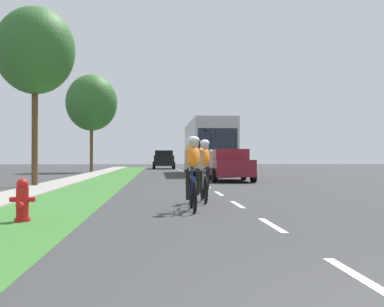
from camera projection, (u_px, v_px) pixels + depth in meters
The scene contains 12 objects.
ground_plane at pixel (200, 182), 23.18m from camera, with size 120.00×120.00×0.00m, color #38383A.
grass_verge at pixel (104, 182), 22.90m from camera, with size 2.18×70.00×0.01m, color #38722D.
sidewalk_concrete at pixel (64, 183), 22.78m from camera, with size 1.44×70.00×0.10m, color #9E998E.
lane_markings_center at pixel (194, 178), 27.17m from camera, with size 0.12×54.07×0.01m.
fire_hydrant_red at pixel (22, 200), 9.04m from camera, with size 0.44×0.38×0.76m.
cyclist_lead at pixel (193, 173), 10.88m from camera, with size 0.42×1.72×1.58m.
cyclist_trailing at pixel (204, 170), 12.99m from camera, with size 0.42×1.72×1.58m.
sedan_maroon at pixel (230, 165), 24.33m from camera, with size 1.98×4.30×1.52m.
bus_silver at pixel (208, 145), 34.49m from camera, with size 2.78×11.60×3.48m.
suv_black at pixel (164, 159), 49.95m from camera, with size 2.15×4.70×1.79m.
street_tree_near at pixel (35, 51), 19.84m from camera, with size 3.08×3.08×6.99m.
street_tree_far at pixel (92, 103), 38.41m from camera, with size 3.85×3.85×7.37m.
Camera 1 is at (-1.90, -3.11, 1.14)m, focal length 47.78 mm.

